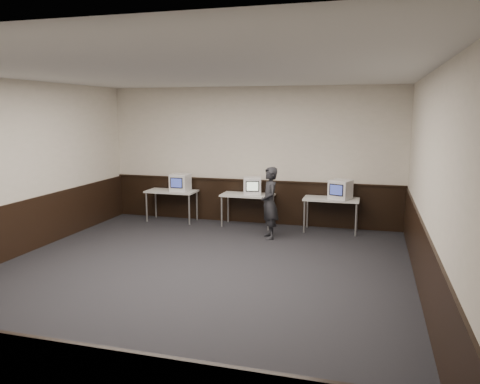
% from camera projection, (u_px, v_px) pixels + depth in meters
% --- Properties ---
extents(floor, '(8.00, 8.00, 0.00)m').
position_uv_depth(floor, '(190.00, 278.00, 7.47)').
color(floor, black).
rests_on(floor, ground).
extents(ceiling, '(8.00, 8.00, 0.00)m').
position_uv_depth(ceiling, '(186.00, 72.00, 6.92)').
color(ceiling, white).
rests_on(ceiling, back_wall).
extents(back_wall, '(7.00, 0.00, 7.00)m').
position_uv_depth(back_wall, '(252.00, 156.00, 10.99)').
color(back_wall, beige).
rests_on(back_wall, ground).
extents(left_wall, '(0.00, 8.00, 8.00)m').
position_uv_depth(left_wall, '(1.00, 171.00, 8.13)').
color(left_wall, beige).
rests_on(left_wall, ground).
extents(right_wall, '(0.00, 8.00, 8.00)m').
position_uv_depth(right_wall, '(431.00, 189.00, 6.26)').
color(right_wall, beige).
rests_on(right_wall, ground).
extents(wainscot_back, '(6.98, 0.04, 1.00)m').
position_uv_depth(wainscot_back, '(252.00, 202.00, 11.16)').
color(wainscot_back, black).
rests_on(wainscot_back, back_wall).
extents(wainscot_left, '(0.04, 7.98, 1.00)m').
position_uv_depth(wainscot_left, '(7.00, 233.00, 8.31)').
color(wainscot_left, black).
rests_on(wainscot_left, left_wall).
extents(wainscot_right, '(0.04, 7.98, 1.00)m').
position_uv_depth(wainscot_right, '(424.00, 268.00, 6.45)').
color(wainscot_right, black).
rests_on(wainscot_right, right_wall).
extents(wainscot_rail, '(6.98, 0.06, 0.04)m').
position_uv_depth(wainscot_rail, '(252.00, 180.00, 11.05)').
color(wainscot_rail, black).
rests_on(wainscot_rail, wainscot_back).
extents(desk_left, '(1.20, 0.60, 0.75)m').
position_uv_depth(desk_left, '(172.00, 193.00, 11.27)').
color(desk_left, silver).
rests_on(desk_left, ground).
extents(desk_center, '(1.20, 0.60, 0.75)m').
position_uv_depth(desk_center, '(248.00, 197.00, 10.77)').
color(desk_center, silver).
rests_on(desk_center, ground).
extents(desk_right, '(1.20, 0.60, 0.75)m').
position_uv_depth(desk_right, '(331.00, 201.00, 10.26)').
color(desk_right, silver).
rests_on(desk_right, ground).
extents(emac_left, '(0.42, 0.46, 0.41)m').
position_uv_depth(emac_left, '(180.00, 182.00, 11.15)').
color(emac_left, white).
rests_on(emac_left, desk_left).
extents(emac_center, '(0.50, 0.51, 0.40)m').
position_uv_depth(emac_center, '(252.00, 186.00, 10.71)').
color(emac_center, white).
rests_on(emac_center, desk_center).
extents(emac_right, '(0.54, 0.56, 0.42)m').
position_uv_depth(emac_right, '(340.00, 190.00, 10.12)').
color(emac_right, white).
rests_on(emac_right, desk_right).
extents(person, '(0.56, 0.65, 1.50)m').
position_uv_depth(person, '(270.00, 203.00, 9.71)').
color(person, black).
rests_on(person, ground).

